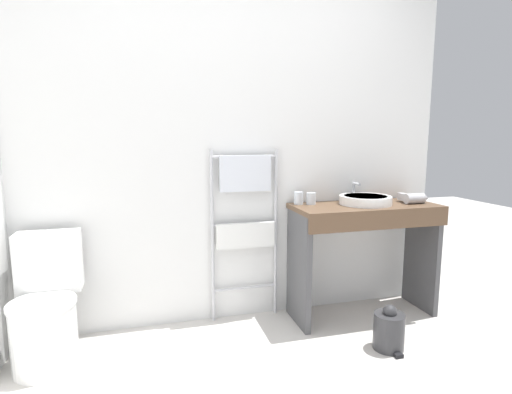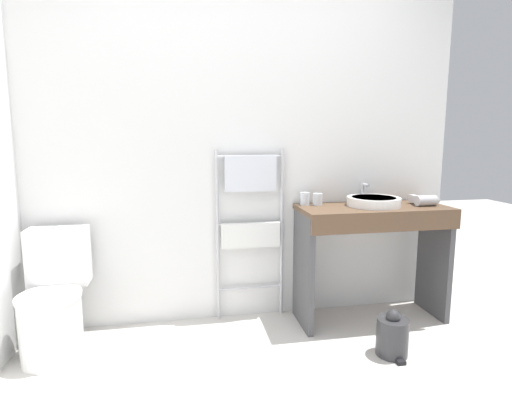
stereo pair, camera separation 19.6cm
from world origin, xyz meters
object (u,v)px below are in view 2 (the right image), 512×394
sink_basin (374,201)px  cup_near_wall (305,199)px  trash_bin (392,335)px  hair_dryer (426,200)px  cup_near_edge (318,199)px  toilet (54,304)px  towel_radiator (251,209)px

sink_basin → cup_near_wall: cup_near_wall is taller
cup_near_wall → trash_bin: 1.06m
hair_dryer → trash_bin: hair_dryer is taller
cup_near_edge → hair_dryer: 0.77m
toilet → hair_dryer: size_ratio=3.93×
toilet → towel_radiator: size_ratio=0.62×
sink_basin → toilet: bearing=-177.5°
toilet → trash_bin: toilet is taller
trash_bin → cup_near_wall: bearing=120.5°
toilet → trash_bin: bearing=-11.4°
hair_dryer → trash_bin: bearing=-136.3°
towel_radiator → sink_basin: (0.86, -0.16, 0.06)m
towel_radiator → sink_basin: towel_radiator is taller
towel_radiator → cup_near_wall: towel_radiator is taller
cup_near_wall → trash_bin: size_ratio=0.31×
sink_basin → trash_bin: bearing=-100.9°
cup_near_wall → cup_near_edge: cup_near_wall is taller
towel_radiator → hair_dryer: size_ratio=6.39×
trash_bin → hair_dryer: bearing=43.7°
sink_basin → trash_bin: (-0.10, -0.50, -0.75)m
cup_near_wall → hair_dryer: cup_near_wall is taller
towel_radiator → hair_dryer: 1.25m
towel_radiator → sink_basin: size_ratio=3.30×
towel_radiator → sink_basin: bearing=-10.5°
towel_radiator → trash_bin: (0.76, -0.66, -0.69)m
toilet → towel_radiator: (1.27, 0.25, 0.50)m
toilet → towel_radiator: 1.38m
toilet → cup_near_wall: 1.76m
toilet → cup_near_edge: size_ratio=8.88×
sink_basin → cup_near_edge: (-0.38, 0.10, 0.01)m
cup_near_wall → cup_near_edge: bearing=-19.3°
towel_radiator → hair_dryer: towel_radiator is taller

